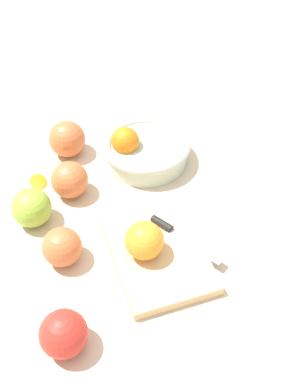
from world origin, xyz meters
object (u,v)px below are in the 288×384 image
(knife, at_px, (176,233))
(apple_mid_left, at_px, (67,139))
(cutting_board, at_px, (158,253))
(apple_front_right, at_px, (64,334))
(bowl, at_px, (144,149))
(apple_front_left_2, at_px, (70,180))
(orange_on_board, at_px, (144,240))
(apple_front_left, at_px, (32,208))
(apple_front_right_2, at_px, (62,247))

(knife, xyz_separation_m, apple_mid_left, (-0.33, -0.09, 0.02))
(cutting_board, distance_m, apple_mid_left, 0.35)
(knife, relative_size, apple_front_right, 1.96)
(bowl, relative_size, knife, 1.30)
(knife, height_order, apple_mid_left, apple_mid_left)
(knife, xyz_separation_m, apple_front_left_2, (-0.21, -0.13, 0.01))
(orange_on_board, xyz_separation_m, apple_front_left, (-0.18, -0.15, -0.02))
(orange_on_board, height_order, apple_front_right, orange_on_board)
(apple_front_right, distance_m, apple_mid_left, 0.47)
(apple_front_right, xyz_separation_m, apple_front_right_2, (-0.16, 0.05, -0.00))
(bowl, xyz_separation_m, apple_front_right_2, (0.18, -0.25, 0.00))
(knife, distance_m, apple_front_right, 0.28)
(apple_mid_left, xyz_separation_m, apple_front_right_2, (0.28, -0.11, -0.00))
(bowl, height_order, knife, bowl)
(apple_front_left_2, height_order, apple_front_right_2, apple_front_left_2)
(bowl, bearing_deg, apple_front_left, -76.26)
(apple_front_left, relative_size, apple_mid_left, 0.94)
(apple_front_left, bearing_deg, bowl, 103.74)
(cutting_board, relative_size, apple_front_left, 2.92)
(apple_mid_left, bearing_deg, bowl, 55.45)
(orange_on_board, bearing_deg, bowl, 153.75)
(bowl, height_order, cutting_board, bowl)
(bowl, relative_size, apple_mid_left, 2.37)
(apple_front_left_2, bearing_deg, apple_front_left, -65.87)
(bowl, height_order, apple_front_right, bowl)
(cutting_board, xyz_separation_m, apple_front_right_2, (-0.07, -0.15, 0.03))
(bowl, xyz_separation_m, apple_front_left, (0.07, -0.27, 0.01))
(knife, distance_m, apple_mid_left, 0.35)
(apple_front_left, relative_size, apple_front_left_2, 1.01)
(cutting_board, bearing_deg, apple_front_right, -66.50)
(orange_on_board, distance_m, apple_mid_left, 0.34)
(apple_front_left, bearing_deg, orange_on_board, 40.27)
(apple_mid_left, height_order, apple_front_right_2, apple_mid_left)
(apple_front_left, height_order, apple_front_right, apple_front_left)
(orange_on_board, relative_size, knife, 0.47)
(knife, bearing_deg, apple_front_left_2, -147.76)
(orange_on_board, bearing_deg, cutting_board, 79.36)
(apple_front_left, bearing_deg, apple_front_right_2, 10.64)
(cutting_board, bearing_deg, knife, 108.86)
(apple_front_right, distance_m, apple_front_left_2, 0.34)
(knife, bearing_deg, orange_on_board, -80.95)
(orange_on_board, bearing_deg, apple_front_left_2, -164.66)
(cutting_board, relative_size, apple_front_left_2, 2.94)
(orange_on_board, relative_size, apple_front_right, 0.91)
(cutting_board, xyz_separation_m, knife, (-0.02, 0.05, 0.02))
(apple_mid_left, distance_m, apple_front_right_2, 0.30)
(apple_front_left_2, relative_size, apple_front_right_2, 1.06)
(knife, relative_size, apple_front_left, 1.93)
(orange_on_board, distance_m, apple_front_right, 0.21)
(orange_on_board, height_order, apple_front_left_2, orange_on_board)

